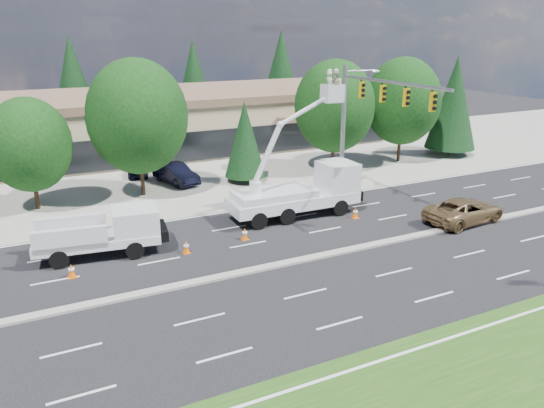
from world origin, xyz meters
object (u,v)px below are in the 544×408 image
utility_pickup (107,237)px  bucket_truck (305,185)px  minivan (465,210)px  signal_mast (362,113)px

utility_pickup → bucket_truck: bearing=12.2°
bucket_truck → minivan: (8.09, -5.59, -1.20)m
utility_pickup → bucket_truck: (12.47, 0.89, 0.96)m
bucket_truck → minivan: 9.91m
bucket_truck → minivan: bearing=-33.6°
signal_mast → minivan: bearing=-62.4°
signal_mast → bucket_truck: 6.32m
signal_mast → utility_pickup: 18.01m
utility_pickup → minivan: bearing=-4.8°
minivan → signal_mast: bearing=22.2°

